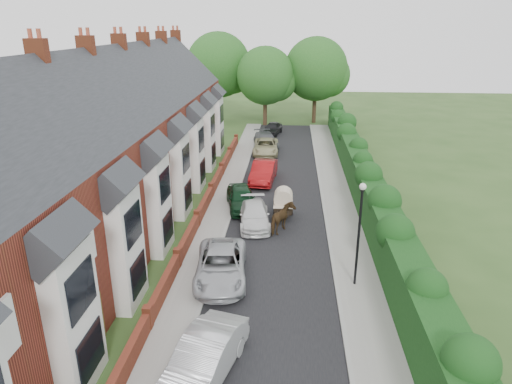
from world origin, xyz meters
TOP-DOWN VIEW (x-y plane):
  - ground at (0.00, 0.00)m, footprint 140.00×140.00m
  - road at (-0.50, 11.00)m, footprint 6.00×58.00m
  - pavement_hedge_side at (3.60, 11.00)m, footprint 2.20×58.00m
  - pavement_house_side at (-4.35, 11.00)m, footprint 1.70×58.00m
  - kerb_hedge_side at (2.55, 11.00)m, footprint 0.18×58.00m
  - kerb_house_side at (-3.55, 11.00)m, footprint 0.18×58.00m
  - hedge at (5.40, 11.00)m, footprint 2.10×58.00m
  - terrace_row at (-10.87, 9.98)m, footprint 9.05×40.50m
  - garden_wall_row at (-5.35, 10.00)m, footprint 0.35×40.35m
  - lamppost at (3.40, 4.00)m, footprint 0.32×0.32m
  - tree_far_left at (-2.65, 40.08)m, footprint 7.14×6.80m
  - tree_far_right at (3.39, 42.08)m, footprint 7.98×7.60m
  - tree_far_back at (-8.59, 43.08)m, footprint 8.40×8.00m
  - car_silver_a at (-2.61, -2.45)m, footprint 2.82×5.03m
  - car_silver_b at (-3.00, 4.15)m, footprint 2.90×5.41m
  - car_white at (-1.91, 10.60)m, footprint 2.38×4.64m
  - car_green at (-3.00, 13.16)m, footprint 2.71×4.71m
  - car_red at (-1.86, 18.83)m, footprint 2.07×4.98m
  - car_beige at (-2.15, 26.96)m, footprint 2.42×5.06m
  - car_grey at (-2.27, 29.40)m, footprint 3.09×5.20m
  - car_black at (-1.86, 35.00)m, footprint 2.36×4.23m
  - horse at (-0.17, 9.68)m, footprint 1.65×2.22m
  - horse_cart at (-0.17, 11.86)m, footprint 1.25×2.75m

SIDE VIEW (x-z plane):
  - ground at x=0.00m, z-range 0.00..0.00m
  - road at x=-0.50m, z-range 0.00..0.02m
  - pavement_hedge_side at x=3.60m, z-range 0.00..0.12m
  - pavement_house_side at x=-4.35m, z-range 0.00..0.12m
  - kerb_hedge_side at x=2.55m, z-range 0.00..0.13m
  - kerb_house_side at x=-3.55m, z-range 0.00..0.13m
  - garden_wall_row at x=-5.35m, z-range -0.09..1.01m
  - car_white at x=-1.91m, z-range 0.00..1.29m
  - car_black at x=-1.86m, z-range 0.00..1.36m
  - car_beige at x=-2.15m, z-range 0.00..1.39m
  - car_grey at x=-2.27m, z-range 0.00..1.41m
  - car_silver_b at x=-3.00m, z-range 0.00..1.44m
  - car_green at x=-3.00m, z-range 0.00..1.51m
  - car_silver_a at x=-2.61m, z-range 0.00..1.57m
  - car_red at x=-1.86m, z-range 0.00..1.60m
  - horse at x=-0.17m, z-range 0.00..1.71m
  - horse_cart at x=-0.17m, z-range 0.14..2.13m
  - hedge at x=5.40m, z-range 0.18..3.03m
  - lamppost at x=3.40m, z-range 0.72..5.88m
  - terrace_row at x=-10.87m, z-range -1.28..10.22m
  - tree_far_left at x=-2.65m, z-range 1.07..10.36m
  - tree_far_right at x=3.39m, z-range 1.16..11.47m
  - tree_far_back at x=-8.59m, z-range 1.21..12.03m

